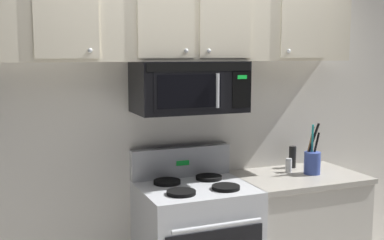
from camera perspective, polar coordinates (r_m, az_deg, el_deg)
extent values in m
cube|color=silver|center=(3.57, -1.80, 0.61)|extent=(5.20, 0.10, 2.70)
cylinder|color=#B7BABF|center=(3.06, 3.05, -12.40)|extent=(0.61, 0.03, 0.03)
cube|color=#B7BABF|center=(3.55, -1.30, -5.00)|extent=(0.76, 0.07, 0.22)
cube|color=#19D83F|center=(3.52, -1.10, -5.12)|extent=(0.10, 0.00, 0.04)
cylinder|color=black|center=(3.14, -1.29, -8.59)|extent=(0.19, 0.19, 0.02)
cylinder|color=black|center=(3.26, 4.03, -7.97)|extent=(0.19, 0.19, 0.02)
cylinder|color=black|center=(3.39, -2.97, -7.34)|extent=(0.19, 0.19, 0.02)
cylinder|color=black|center=(3.51, 2.01, -6.83)|extent=(0.19, 0.19, 0.02)
cube|color=black|center=(3.32, -0.36, 3.97)|extent=(0.76, 0.39, 0.35)
cube|color=black|center=(3.13, 0.99, 6.29)|extent=(0.73, 0.01, 0.06)
cube|color=black|center=(3.11, -0.29, 3.43)|extent=(0.49, 0.01, 0.25)
cube|color=black|center=(3.11, -0.28, 3.43)|extent=(0.44, 0.01, 0.22)
cube|color=black|center=(3.27, 5.92, 3.60)|extent=(0.14, 0.01, 0.25)
cube|color=#19D83F|center=(3.26, 5.98, 5.08)|extent=(0.07, 0.00, 0.03)
cylinder|color=#B7BABF|center=(3.17, 3.06, 3.49)|extent=(0.02, 0.02, 0.23)
cube|color=beige|center=(3.35, -0.56, 11.70)|extent=(2.50, 0.33, 0.55)
cube|color=beige|center=(2.98, -14.67, 11.94)|extent=(0.38, 0.01, 0.51)
sphere|color=#B7BABF|center=(2.97, -11.99, 8.07)|extent=(0.03, 0.03, 0.03)
cube|color=beige|center=(3.12, -3.05, 11.98)|extent=(0.38, 0.01, 0.51)
sphere|color=#B7BABF|center=(3.14, -0.68, 8.21)|extent=(0.03, 0.03, 0.03)
cube|color=beige|center=(3.28, 4.05, 11.76)|extent=(0.38, 0.01, 0.51)
sphere|color=#B7BABF|center=(3.20, 2.02, 8.20)|extent=(0.03, 0.03, 0.03)
cube|color=beige|center=(3.59, 13.14, 11.23)|extent=(0.38, 0.01, 0.51)
sphere|color=#B7BABF|center=(3.50, 11.41, 8.02)|extent=(0.03, 0.03, 0.03)
cube|color=#BCB7AD|center=(3.86, 12.29, -13.07)|extent=(0.90, 0.62, 0.86)
cube|color=#9E998E|center=(3.73, 12.49, -6.59)|extent=(0.93, 0.65, 0.03)
cylinder|color=#384C9E|center=(3.75, 14.07, -4.96)|extent=(0.12, 0.12, 0.17)
cylinder|color=black|center=(3.73, 14.06, -2.60)|extent=(0.08, 0.08, 0.30)
cylinder|color=olive|center=(3.73, 13.79, -2.78)|extent=(0.06, 0.04, 0.27)
cylinder|color=teal|center=(3.72, 14.07, -2.67)|extent=(0.04, 0.05, 0.29)
cylinder|color=black|center=(3.74, 14.45, -3.15)|extent=(0.06, 0.03, 0.23)
cylinder|color=white|center=(3.77, 11.38, -5.41)|extent=(0.05, 0.05, 0.09)
cylinder|color=#B7BABF|center=(3.76, 11.40, -4.61)|extent=(0.05, 0.05, 0.02)
cylinder|color=black|center=(3.92, 11.82, -4.31)|extent=(0.06, 0.06, 0.17)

